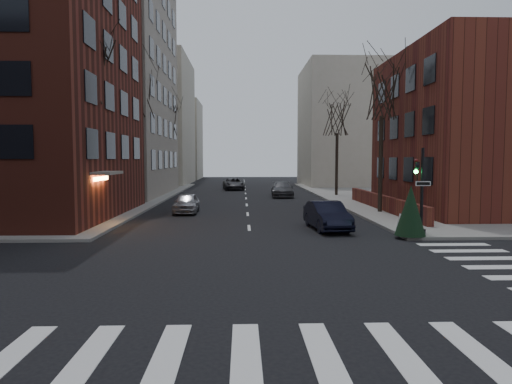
# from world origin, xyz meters

# --- Properties ---
(ground) EXTENTS (160.00, 160.00, 0.00)m
(ground) POSITION_xyz_m (0.00, 0.00, 0.00)
(ground) COLOR black
(ground) RESTS_ON ground
(building_left_tan) EXTENTS (18.00, 18.00, 28.00)m
(building_left_tan) POSITION_xyz_m (-17.00, 34.00, 14.00)
(building_left_tan) COLOR gray
(building_left_tan) RESTS_ON ground
(building_right_brick) EXTENTS (12.00, 14.00, 11.00)m
(building_right_brick) POSITION_xyz_m (16.50, 19.00, 5.50)
(building_right_brick) COLOR maroon
(building_right_brick) RESTS_ON ground
(low_wall_right) EXTENTS (0.35, 16.00, 1.00)m
(low_wall_right) POSITION_xyz_m (9.30, 19.00, 0.65)
(low_wall_right) COLOR maroon
(low_wall_right) RESTS_ON sidewalk_far_right
(building_distant_la) EXTENTS (14.00, 16.00, 18.00)m
(building_distant_la) POSITION_xyz_m (-15.00, 55.00, 9.00)
(building_distant_la) COLOR #BCB19F
(building_distant_la) RESTS_ON ground
(building_distant_ra) EXTENTS (14.00, 14.00, 16.00)m
(building_distant_ra) POSITION_xyz_m (15.00, 50.00, 8.00)
(building_distant_ra) COLOR #BCB19F
(building_distant_ra) RESTS_ON ground
(building_distant_lb) EXTENTS (10.00, 12.00, 14.00)m
(building_distant_lb) POSITION_xyz_m (-13.00, 72.00, 7.00)
(building_distant_lb) COLOR #BCB19F
(building_distant_lb) RESTS_ON ground
(traffic_signal) EXTENTS (0.76, 0.44, 4.00)m
(traffic_signal) POSITION_xyz_m (7.94, 8.99, 1.91)
(traffic_signal) COLOR black
(traffic_signal) RESTS_ON sidewalk_far_right
(tree_left_a) EXTENTS (4.18, 4.18, 10.26)m
(tree_left_a) POSITION_xyz_m (-8.80, 14.00, 8.47)
(tree_left_a) COLOR #2D231C
(tree_left_a) RESTS_ON sidewalk_far_left
(tree_left_b) EXTENTS (4.40, 4.40, 10.80)m
(tree_left_b) POSITION_xyz_m (-8.80, 26.00, 8.91)
(tree_left_b) COLOR #2D231C
(tree_left_b) RESTS_ON sidewalk_far_left
(tree_left_c) EXTENTS (3.96, 3.96, 9.72)m
(tree_left_c) POSITION_xyz_m (-8.80, 40.00, 8.03)
(tree_left_c) COLOR #2D231C
(tree_left_c) RESTS_ON sidewalk_far_left
(tree_right_a) EXTENTS (3.96, 3.96, 9.72)m
(tree_right_a) POSITION_xyz_m (8.80, 18.00, 8.03)
(tree_right_a) COLOR #2D231C
(tree_right_a) RESTS_ON sidewalk_far_right
(tree_right_b) EXTENTS (3.74, 3.74, 9.18)m
(tree_right_b) POSITION_xyz_m (8.80, 32.00, 7.59)
(tree_right_b) COLOR #2D231C
(tree_right_b) RESTS_ON sidewalk_far_right
(streetlamp_near) EXTENTS (0.36, 0.36, 6.28)m
(streetlamp_near) POSITION_xyz_m (-8.20, 22.00, 4.24)
(streetlamp_near) COLOR black
(streetlamp_near) RESTS_ON sidewalk_far_left
(streetlamp_far) EXTENTS (0.36, 0.36, 6.28)m
(streetlamp_far) POSITION_xyz_m (-8.20, 42.00, 4.24)
(streetlamp_far) COLOR black
(streetlamp_far) RESTS_ON sidewalk_far_left
(parked_sedan) EXTENTS (1.93, 4.53, 1.45)m
(parked_sedan) POSITION_xyz_m (4.00, 11.26, 0.73)
(parked_sedan) COLOR black
(parked_sedan) RESTS_ON ground
(car_lane_silver) EXTENTS (1.63, 3.98, 1.35)m
(car_lane_silver) POSITION_xyz_m (-4.12, 18.79, 0.68)
(car_lane_silver) COLOR #96969B
(car_lane_silver) RESTS_ON ground
(car_lane_gray) EXTENTS (2.24, 5.10, 1.46)m
(car_lane_gray) POSITION_xyz_m (3.49, 31.73, 0.73)
(car_lane_gray) COLOR #3D3E42
(car_lane_gray) RESTS_ON ground
(car_lane_far) EXTENTS (2.85, 5.23, 1.39)m
(car_lane_far) POSITION_xyz_m (-1.37, 41.97, 0.69)
(car_lane_far) COLOR #3A3A3E
(car_lane_far) RESTS_ON ground
(sandwich_board) EXTENTS (0.41, 0.56, 0.88)m
(sandwich_board) POSITION_xyz_m (7.30, 9.42, 0.59)
(sandwich_board) COLOR silver
(sandwich_board) RESTS_ON sidewalk_far_right
(evergreen_shrub) EXTENTS (1.79, 1.79, 2.29)m
(evergreen_shrub) POSITION_xyz_m (7.30, 8.50, 1.30)
(evergreen_shrub) COLOR black
(evergreen_shrub) RESTS_ON sidewalk_far_right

